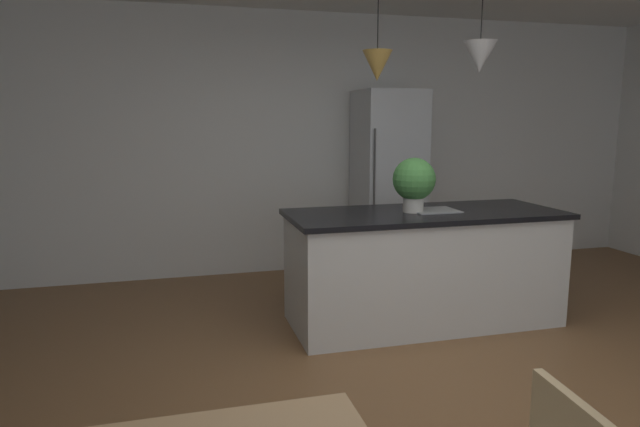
# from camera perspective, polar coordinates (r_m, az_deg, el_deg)

# --- Properties ---
(ground_plane) EXTENTS (10.00, 8.40, 0.04)m
(ground_plane) POSITION_cam_1_polar(r_m,az_deg,el_deg) (3.32, 12.13, -20.01)
(ground_plane) COLOR brown
(wall_back_kitchen) EXTENTS (10.00, 0.12, 2.70)m
(wall_back_kitchen) POSITION_cam_1_polar(r_m,az_deg,el_deg) (5.97, -1.89, 7.11)
(wall_back_kitchen) COLOR silver
(wall_back_kitchen) RESTS_ON ground_plane
(kitchen_island) EXTENTS (2.15, 0.87, 0.91)m
(kitchen_island) POSITION_cam_1_polar(r_m,az_deg,el_deg) (4.52, 10.52, -5.29)
(kitchen_island) COLOR silver
(kitchen_island) RESTS_ON ground_plane
(refrigerator) EXTENTS (0.64, 0.67, 1.91)m
(refrigerator) POSITION_cam_1_polar(r_m,az_deg,el_deg) (5.88, 6.96, 3.11)
(refrigerator) COLOR silver
(refrigerator) RESTS_ON ground_plane
(pendant_over_island_main) EXTENTS (0.22, 0.22, 0.81)m
(pendant_over_island_main) POSITION_cam_1_polar(r_m,az_deg,el_deg) (4.22, 5.87, 14.82)
(pendant_over_island_main) COLOR black
(pendant_over_island_aux) EXTENTS (0.25, 0.25, 0.74)m
(pendant_over_island_aux) POSITION_cam_1_polar(r_m,az_deg,el_deg) (4.59, 16.03, 15.14)
(pendant_over_island_aux) COLOR black
(potted_plant_on_island) EXTENTS (0.33, 0.33, 0.42)m
(potted_plant_on_island) POSITION_cam_1_polar(r_m,az_deg,el_deg) (4.35, 9.59, 3.29)
(potted_plant_on_island) COLOR beige
(potted_plant_on_island) RESTS_ON kitchen_island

